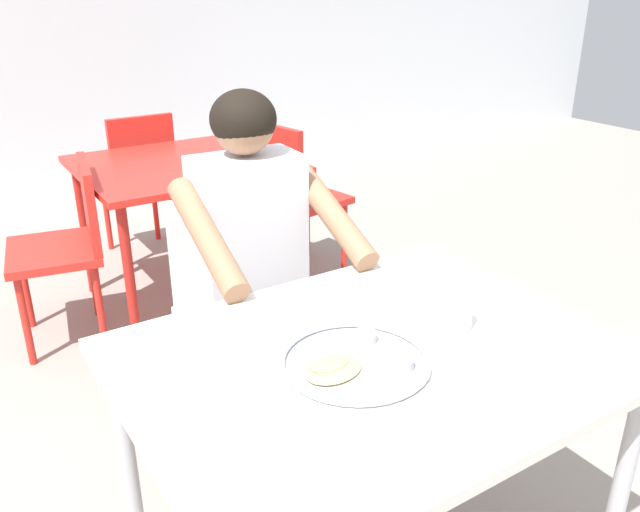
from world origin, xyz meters
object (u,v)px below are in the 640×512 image
at_px(thali_tray, 355,362).
at_px(diner_foreground, 260,255).
at_px(drinking_cup, 458,310).
at_px(chair_red_right, 293,191).
at_px(chair_red_left, 69,238).
at_px(chair_red_far, 139,175).
at_px(table_foreground, 372,381).
at_px(table_background_red, 185,178).
at_px(chair_foreground, 236,298).

distance_m(thali_tray, diner_foreground, 0.71).
xyz_separation_m(drinking_cup, chair_red_right, (0.63, 1.88, -0.30)).
relative_size(drinking_cup, chair_red_left, 0.12).
bearing_deg(chair_red_far, thali_tray, -97.41).
distance_m(chair_red_right, chair_red_far, 0.93).
xyz_separation_m(table_foreground, drinking_cup, (0.24, -0.02, 0.13)).
relative_size(table_foreground, chair_red_right, 1.31).
relative_size(diner_foreground, chair_red_right, 1.45).
distance_m(drinking_cup, chair_red_far, 2.59).
bearing_deg(thali_tray, chair_red_right, 63.42).
bearing_deg(chair_red_far, table_background_red, -88.57).
relative_size(chair_red_left, chair_red_right, 0.95).
bearing_deg(chair_red_left, table_foreground, -80.82).
distance_m(table_foreground, diner_foreground, 0.68).
xyz_separation_m(chair_foreground, chair_red_right, (0.80, 0.96, 0.01)).
height_order(table_foreground, drinking_cup, drinking_cup).
bearing_deg(table_background_red, drinking_cup, -91.30).
distance_m(diner_foreground, chair_red_left, 1.22).
xyz_separation_m(chair_foreground, table_background_red, (0.21, 0.99, 0.17)).
bearing_deg(diner_foreground, chair_red_right, 55.55).
distance_m(table_foreground, chair_red_left, 1.85).
xyz_separation_m(drinking_cup, diner_foreground, (-0.18, 0.70, -0.06)).
bearing_deg(drinking_cup, thali_tray, -179.46).
xyz_separation_m(thali_tray, chair_red_left, (-0.23, 1.83, -0.27)).
bearing_deg(diner_foreground, chair_foreground, 87.77).
height_order(diner_foreground, table_background_red, diner_foreground).
bearing_deg(table_background_red, chair_red_left, -172.88).
bearing_deg(thali_tray, chair_foreground, 81.41).
bearing_deg(table_background_red, chair_red_right, -2.54).
bearing_deg(chair_red_left, thali_tray, -82.94).
bearing_deg(chair_red_far, chair_foreground, -96.76).
bearing_deg(thali_tray, table_foreground, 17.62).
relative_size(chair_foreground, chair_red_left, 1.03).
bearing_deg(table_foreground, chair_red_far, 83.98).
distance_m(thali_tray, chair_red_far, 2.61).
bearing_deg(chair_red_left, chair_red_right, 2.27).
bearing_deg(drinking_cup, chair_red_right, 71.41).
height_order(table_foreground, diner_foreground, diner_foreground).
distance_m(thali_tray, chair_foreground, 0.97).
xyz_separation_m(drinking_cup, chair_foreground, (-0.17, 0.92, -0.32)).
xyz_separation_m(chair_red_right, chair_red_far, (-0.61, 0.70, 0.01)).
xyz_separation_m(table_foreground, chair_red_far, (0.27, 2.56, -0.17)).
height_order(table_foreground, chair_red_left, chair_red_left).
xyz_separation_m(thali_tray, chair_foreground, (0.14, 0.92, -0.27)).
bearing_deg(table_foreground, thali_tray, -162.38).
height_order(thali_tray, table_background_red, thali_tray).
distance_m(diner_foreground, chair_red_right, 1.45).
relative_size(thali_tray, table_background_red, 0.35).
bearing_deg(table_foreground, diner_foreground, 84.57).
xyz_separation_m(chair_foreground, diner_foreground, (-0.01, -0.22, 0.25)).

